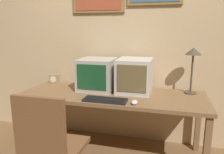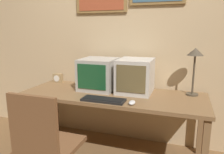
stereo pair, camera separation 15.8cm
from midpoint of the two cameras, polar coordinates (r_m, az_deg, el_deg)
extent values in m
cube|color=#D1B284|center=(2.70, 0.80, 10.42)|extent=(8.00, 0.05, 2.60)
cube|color=olive|center=(2.37, -1.91, -4.79)|extent=(1.97, 0.72, 0.04)
cube|color=olive|center=(2.66, -24.18, -12.12)|extent=(0.06, 0.06, 0.67)
cube|color=olive|center=(2.15, 21.42, -17.88)|extent=(0.06, 0.06, 0.67)
cube|color=olive|center=(3.13, -16.96, -7.88)|extent=(0.06, 0.06, 0.67)
cube|color=olive|center=(2.71, 19.97, -11.30)|extent=(0.06, 0.06, 0.67)
cube|color=#B7B2A8|center=(2.51, -5.57, 0.75)|extent=(0.39, 0.41, 0.36)
cube|color=#194C28|center=(2.32, -7.36, -0.08)|extent=(0.32, 0.01, 0.27)
cube|color=beige|center=(2.40, 4.09, 0.40)|extent=(0.37, 0.40, 0.37)
cube|color=brown|center=(2.21, 3.09, -0.46)|extent=(0.30, 0.01, 0.28)
cube|color=black|center=(2.12, -3.88, -6.03)|extent=(0.42, 0.16, 0.02)
cube|color=black|center=(2.12, -3.89, -5.70)|extent=(0.39, 0.13, 0.00)
ellipsoid|color=silver|center=(2.04, 3.67, -6.60)|extent=(0.06, 0.10, 0.03)
cube|color=#A38456|center=(2.93, -16.34, -0.46)|extent=(0.12, 0.07, 0.11)
cylinder|color=white|center=(2.90, -16.70, -0.61)|extent=(0.08, 0.01, 0.08)
cylinder|color=#4C4233|center=(2.49, 18.06, -3.93)|extent=(0.12, 0.12, 0.02)
cylinder|color=#4C4233|center=(2.44, 18.39, 0.93)|extent=(0.02, 0.02, 0.41)
cone|color=#4C4233|center=(2.41, 18.77, 6.39)|extent=(0.17, 0.17, 0.08)
cube|color=brown|center=(1.96, -16.87, -17.33)|extent=(0.44, 0.44, 0.04)
cube|color=brown|center=(1.69, -21.10, -12.66)|extent=(0.41, 0.04, 0.48)
camera|label=1|loc=(0.08, -91.95, -0.42)|focal=35.00mm
camera|label=2|loc=(0.08, 88.05, 0.42)|focal=35.00mm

